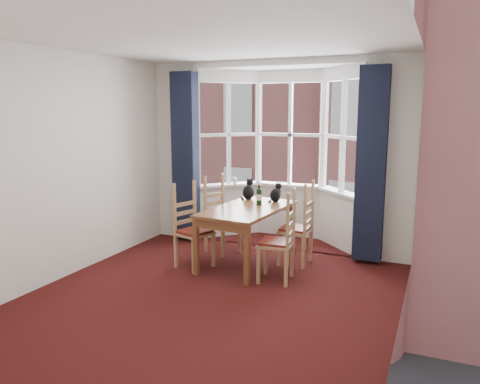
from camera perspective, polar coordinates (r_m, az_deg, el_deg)
The scene contains 21 objects.
floor at distance 5.31m, azimuth -4.14°, elevation -13.15°, with size 4.50×4.50×0.00m, color black.
ceiling at distance 4.92m, azimuth -4.58°, elevation 18.34°, with size 4.50×4.50×0.00m, color white.
wall_left at distance 6.11m, azimuth -21.24°, elevation 2.92°, with size 4.50×4.50×0.00m, color silver.
wall_right at distance 4.38m, azimuth 19.53°, elevation 0.41°, with size 4.50×4.50×0.00m, color silver.
wall_near at distance 3.14m, azimuth -23.75°, elevation -3.52°, with size 4.00×4.00×0.00m, color silver.
wall_back_pier_left at distance 7.68m, azimuth -7.49°, elevation 4.86°, with size 0.70×0.12×2.80m, color silver.
wall_back_pier_right at distance 6.63m, azimuth 17.90°, elevation 3.64°, with size 0.70×0.12×2.80m, color silver.
bay_window at distance 7.45m, azimuth 5.54°, elevation 4.75°, with size 2.76×0.94×2.80m.
curtain_left at distance 7.41m, azimuth -6.66°, elevation 4.31°, with size 0.38×0.22×2.60m, color black.
curtain_right at distance 6.48m, azimuth 15.69°, elevation 3.17°, with size 0.38×0.22×2.60m, color black.
dining_table at distance 6.32m, azimuth 0.96°, elevation -2.66°, with size 0.96×1.61×0.78m.
chair_left_near at distance 6.30m, azimuth -6.14°, elevation -4.84°, with size 0.51×0.52×0.92m.
chair_left_far at distance 6.92m, azimuth -2.65°, elevation -3.44°, with size 0.52×0.53×0.92m.
chair_right_near at distance 5.74m, azimuth 5.27°, elevation -6.34°, with size 0.44×0.46×0.92m.
chair_right_far at distance 6.38m, azimuth 7.55°, elevation -4.68°, with size 0.41×0.43×0.92m.
cat_left at distance 6.87m, azimuth 1.06°, elevation 0.12°, with size 0.19×0.25×0.32m.
cat_right at distance 6.69m, azimuth 4.39°, elevation -0.26°, with size 0.20×0.24×0.29m.
wine_bottle at distance 6.45m, azimuth 2.34°, elevation -0.46°, with size 0.08×0.08×0.29m.
candle_tall at distance 7.66m, azimuth -0.65°, elevation 1.37°, with size 0.06×0.06×0.11m, color white.
street at distance 37.52m, azimuth 19.32°, elevation -2.89°, with size 80.00×80.00×0.00m, color #333335.
tenement_building at distance 18.47m, azimuth 16.45°, elevation 8.20°, with size 18.40×7.80×15.20m.
Camera 1 is at (2.27, -4.31, 2.10)m, focal length 35.00 mm.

